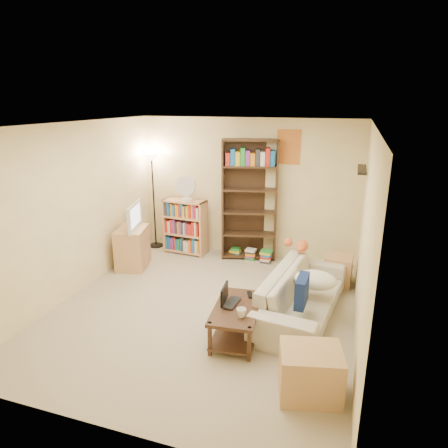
# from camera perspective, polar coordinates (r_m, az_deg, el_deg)

# --- Properties ---
(room) EXTENTS (4.50, 4.54, 2.52)m
(room) POSITION_cam_1_polar(r_m,az_deg,el_deg) (5.11, -3.07, 4.11)
(room) COLOR #BFAF8F
(room) RESTS_ON ground
(sofa) EXTENTS (2.29, 1.34, 0.61)m
(sofa) POSITION_cam_1_polar(r_m,az_deg,el_deg) (5.51, 11.08, -9.82)
(sofa) COLOR beige
(sofa) RESTS_ON ground
(navy_pillow) EXTENTS (0.13, 0.40, 0.36)m
(navy_pillow) POSITION_cam_1_polar(r_m,az_deg,el_deg) (4.97, 11.05, -9.36)
(navy_pillow) COLOR navy
(navy_pillow) RESTS_ON sofa
(cream_blanket) EXTENTS (0.56, 0.40, 0.24)m
(cream_blanket) POSITION_cam_1_polar(r_m,az_deg,el_deg) (5.43, 12.89, -7.81)
(cream_blanket) COLOR white
(cream_blanket) RESTS_ON sofa
(tabby_cat) EXTENTS (0.48, 0.22, 0.16)m
(tabby_cat) POSITION_cam_1_polar(r_m,az_deg,el_deg) (6.13, 10.77, -3.01)
(tabby_cat) COLOR #DE602F
(tabby_cat) RESTS_ON sofa
(coffee_table) EXTENTS (0.61, 1.00, 0.42)m
(coffee_table) POSITION_cam_1_polar(r_m,az_deg,el_deg) (4.95, 1.82, -13.22)
(coffee_table) COLOR #49271C
(coffee_table) RESTS_ON ground
(laptop) EXTENTS (0.36, 0.26, 0.03)m
(laptop) POSITION_cam_1_polar(r_m,az_deg,el_deg) (4.91, 1.66, -11.29)
(laptop) COLOR black
(laptop) RESTS_ON coffee_table
(laptop_screen) EXTENTS (0.04, 0.32, 0.21)m
(laptop_screen) POSITION_cam_1_polar(r_m,az_deg,el_deg) (4.88, 0.06, -9.95)
(laptop_screen) COLOR white
(laptop_screen) RESTS_ON laptop
(mug) EXTENTS (0.18, 0.18, 0.10)m
(mug) POSITION_cam_1_polar(r_m,az_deg,el_deg) (4.64, 2.50, -12.55)
(mug) COLOR white
(mug) RESTS_ON coffee_table
(tv_remote) EXTENTS (0.11, 0.18, 0.02)m
(tv_remote) POSITION_cam_1_polar(r_m,az_deg,el_deg) (5.13, 3.72, -10.03)
(tv_remote) COLOR black
(tv_remote) RESTS_ON coffee_table
(tv_stand) EXTENTS (0.61, 0.74, 0.69)m
(tv_stand) POSITION_cam_1_polar(r_m,az_deg,el_deg) (7.07, -12.94, -3.33)
(tv_stand) COLOR #DBB06A
(tv_stand) RESTS_ON ground
(television) EXTENTS (0.80, 0.46, 0.44)m
(television) POSITION_cam_1_polar(r_m,az_deg,el_deg) (6.90, -13.25, 1.07)
(television) COLOR black
(television) RESTS_ON tv_stand
(tall_bookshelf) EXTENTS (1.02, 0.55, 2.16)m
(tall_bookshelf) POSITION_cam_1_polar(r_m,az_deg,el_deg) (7.09, 3.65, 3.83)
(tall_bookshelf) COLOR #432B19
(tall_bookshelf) RESTS_ON ground
(short_bookshelf) EXTENTS (0.82, 0.38, 1.03)m
(short_bookshelf) POSITION_cam_1_polar(r_m,az_deg,el_deg) (7.51, -5.56, -0.38)
(short_bookshelf) COLOR tan
(short_bookshelf) RESTS_ON ground
(desk_fan) EXTENTS (0.37, 0.21, 0.46)m
(desk_fan) POSITION_cam_1_polar(r_m,az_deg,el_deg) (7.26, -5.46, 5.09)
(desk_fan) COLOR silver
(desk_fan) RESTS_ON short_bookshelf
(floor_lamp) EXTENTS (0.31, 0.31, 1.84)m
(floor_lamp) POSITION_cam_1_polar(r_m,az_deg,el_deg) (7.70, -10.21, 7.15)
(floor_lamp) COLOR black
(floor_lamp) RESTS_ON ground
(side_table) EXTENTS (0.43, 0.43, 0.47)m
(side_table) POSITION_cam_1_polar(r_m,az_deg,el_deg) (6.55, 15.98, -6.34)
(side_table) COLOR tan
(side_table) RESTS_ON ground
(end_cabinet) EXTENTS (0.68, 0.61, 0.49)m
(end_cabinet) POSITION_cam_1_polar(r_m,az_deg,el_deg) (4.23, 12.20, -20.01)
(end_cabinet) COLOR tan
(end_cabinet) RESTS_ON ground
(book_stacks) EXTENTS (0.80, 0.27, 0.24)m
(book_stacks) POSITION_cam_1_polar(r_m,az_deg,el_deg) (7.28, 4.06, -4.36)
(book_stacks) COLOR red
(book_stacks) RESTS_ON ground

